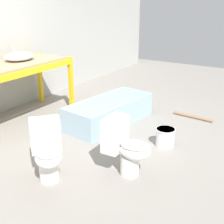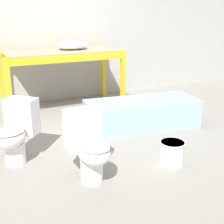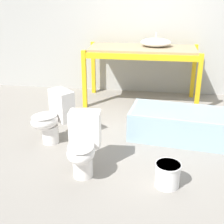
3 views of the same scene
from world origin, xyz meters
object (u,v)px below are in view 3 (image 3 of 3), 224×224
Objects in this scene: toilet_far at (83,144)px; toilet_near at (53,116)px; bucket_white at (168,174)px; bathtub_main at (189,123)px; sink_basin at (156,42)px.

toilet_near is at bearing 126.46° from toilet_far.
toilet_far is 2.51× the size of bucket_white.
toilet_near is at bearing -162.72° from bathtub_main.
toilet_near is (-1.81, -0.32, 0.13)m from bathtub_main.
toilet_near reaches higher than bathtub_main.
sink_basin is 0.31× the size of bathtub_main.
bathtub_main is 1.61m from toilet_far.
bathtub_main is at bearing 51.60° from toilet_near.
sink_basin is at bearing 95.79° from toilet_near.
toilet_far is (-0.73, -2.50, -0.70)m from sink_basin.
sink_basin is 1.90× the size of bucket_white.
toilet_near reaches higher than bucket_white.
toilet_far is at bearing 172.91° from bucket_white.
bathtub_main is (0.51, -1.48, -0.83)m from sink_basin.
sink_basin reaches higher than bucket_white.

